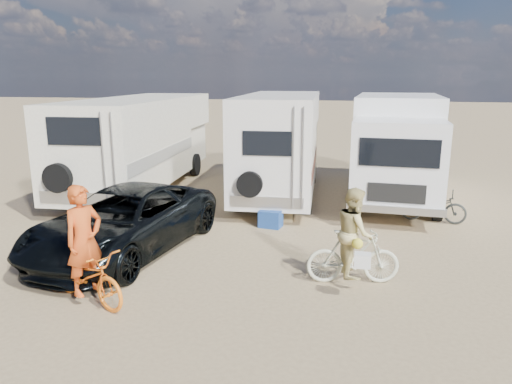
% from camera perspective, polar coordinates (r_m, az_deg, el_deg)
% --- Properties ---
extents(ground, '(140.00, 140.00, 0.00)m').
position_cam_1_polar(ground, '(9.56, -4.21, -10.30)').
color(ground, tan).
rests_on(ground, ground).
extents(rv_main, '(2.76, 7.02, 3.29)m').
position_cam_1_polar(rv_main, '(15.66, 2.89, 5.45)').
color(rv_main, silver).
rests_on(rv_main, ground).
extents(rv_left, '(3.23, 8.76, 3.14)m').
position_cam_1_polar(rv_left, '(17.02, -13.55, 5.49)').
color(rv_left, '#EEE3CD').
rests_on(rv_left, ground).
extents(box_truck, '(2.85, 6.91, 3.26)m').
position_cam_1_polar(box_truck, '(15.72, 16.29, 4.89)').
color(box_truck, white).
rests_on(box_truck, ground).
extents(dark_suv, '(3.08, 5.45, 1.44)m').
position_cam_1_polar(dark_suv, '(11.11, -15.38, -3.36)').
color(dark_suv, black).
rests_on(dark_suv, ground).
extents(bike_man, '(1.99, 1.36, 0.99)m').
position_cam_1_polar(bike_man, '(8.96, -19.39, -9.32)').
color(bike_man, orange).
rests_on(bike_man, ground).
extents(bike_woman, '(1.83, 0.84, 1.06)m').
position_cam_1_polar(bike_woman, '(9.37, 11.43, -7.55)').
color(bike_woman, beige).
rests_on(bike_woman, ground).
extents(rider_man, '(0.70, 0.83, 1.93)m').
position_cam_1_polar(rider_man, '(8.80, -19.63, -6.50)').
color(rider_man, '#CF4C18').
rests_on(rider_man, ground).
extents(rider_woman, '(0.79, 0.93, 1.69)m').
position_cam_1_polar(rider_woman, '(9.26, 11.53, -5.72)').
color(rider_woman, '#CFBE78').
rests_on(rider_woman, ground).
extents(bike_parked, '(1.78, 0.88, 0.90)m').
position_cam_1_polar(bike_parked, '(13.84, 20.29, -1.55)').
color(bike_parked, '#262927').
rests_on(bike_parked, ground).
extents(cooler, '(0.62, 0.49, 0.46)m').
position_cam_1_polar(cooler, '(12.60, 1.75, -3.18)').
color(cooler, navy).
rests_on(cooler, ground).
extents(crate, '(0.50, 0.50, 0.36)m').
position_cam_1_polar(crate, '(13.23, 3.43, -2.60)').
color(crate, '#988256').
rests_on(crate, ground).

